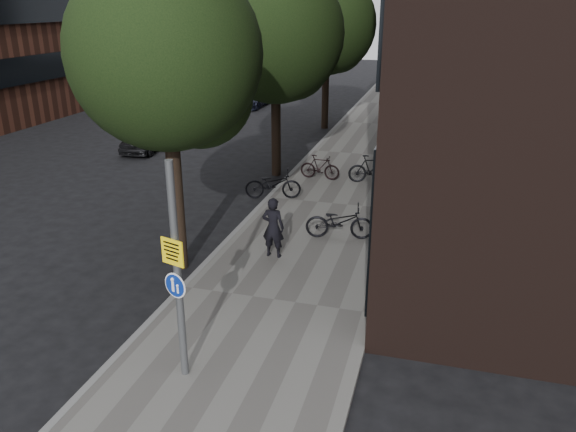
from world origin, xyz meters
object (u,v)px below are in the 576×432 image
(pedestrian, at_px, (273,227))
(parked_car_near, at_px, (147,137))
(signpost, at_px, (177,273))
(parked_bike_facade_near, at_px, (339,222))

(pedestrian, relative_size, parked_car_near, 0.45)
(signpost, height_order, parked_bike_facade_near, signpost)
(parked_bike_facade_near, distance_m, parked_car_near, 13.16)
(signpost, xyz_separation_m, pedestrian, (0.08, 5.19, -1.20))
(signpost, distance_m, pedestrian, 5.33)
(parked_bike_facade_near, bearing_deg, pedestrian, 128.73)
(signpost, distance_m, parked_bike_facade_near, 7.16)
(signpost, relative_size, pedestrian, 2.46)
(pedestrian, distance_m, parked_bike_facade_near, 2.21)
(pedestrian, bearing_deg, parked_bike_facade_near, -128.76)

